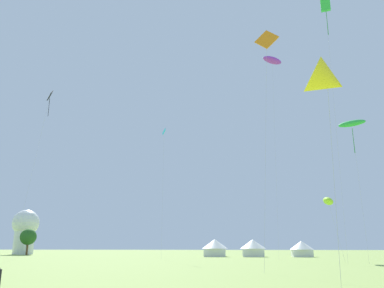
{
  "coord_description": "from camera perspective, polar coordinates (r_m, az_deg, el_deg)",
  "views": [
    {
      "loc": [
        4.29,
        -4.38,
        2.07
      ],
      "look_at": [
        0.0,
        32.0,
        11.7
      ],
      "focal_mm": 36.26,
      "sensor_mm": 36.0,
      "label": 1
    }
  ],
  "objects": [
    {
      "name": "kite_cyan_diamond",
      "position": [
        67.91,
        -4.16,
        1.07
      ],
      "size": [
        0.85,
        3.15,
        22.24
      ],
      "color": "#1EB7CC",
      "rests_on": "ground"
    },
    {
      "name": "kite_purple_parafoil",
      "position": [
        72.07,
        11.73,
        11.95
      ],
      "size": [
        4.24,
        4.33,
        34.7
      ],
      "color": "purple",
      "rests_on": "ground"
    },
    {
      "name": "kite_lime_parafoil",
      "position": [
        55.87,
        19.4,
        -7.94
      ],
      "size": [
        2.33,
        4.11,
        8.56
      ],
      "color": "#99DB2D",
      "rests_on": "ground"
    },
    {
      "name": "kite_yellow_delta",
      "position": [
        22.53,
        19.28,
        8.81
      ],
      "size": [
        2.55,
        2.13,
        12.07
      ],
      "color": "yellow",
      "rests_on": "ground"
    },
    {
      "name": "festival_tent_right",
      "position": [
        78.45,
        3.37,
        -14.88
      ],
      "size": [
        5.08,
        5.08,
        3.3
      ],
      "color": "white",
      "rests_on": "ground"
    },
    {
      "name": "tree_distant_right",
      "position": [
        98.71,
        -22.94,
        -12.48
      ],
      "size": [
        3.64,
        3.64,
        5.86
      ],
      "color": "brown",
      "rests_on": "ground"
    },
    {
      "name": "observatory_dome",
      "position": [
        106.97,
        -23.34,
        -11.45
      ],
      "size": [
        6.4,
        6.4,
        10.8
      ],
      "color": "white",
      "rests_on": "ground"
    },
    {
      "name": "festival_tent_left",
      "position": [
        79.2,
        15.83,
        -14.51
      ],
      "size": [
        4.54,
        4.54,
        2.95
      ],
      "color": "white",
      "rests_on": "ground"
    },
    {
      "name": "festival_tent_center",
      "position": [
        78.35,
        8.94,
        -14.76
      ],
      "size": [
        5.0,
        5.0,
        3.25
      ],
      "color": "white",
      "rests_on": "ground"
    },
    {
      "name": "kite_orange_diamond",
      "position": [
        38.57,
        10.92,
        14.52
      ],
      "size": [
        2.47,
        1.9,
        22.17
      ],
      "color": "orange",
      "rests_on": "ground"
    },
    {
      "name": "kite_green_parafoil",
      "position": [
        56.59,
        22.44,
        2.79
      ],
      "size": [
        3.8,
        3.25,
        18.6
      ],
      "color": "green",
      "rests_on": "ground"
    },
    {
      "name": "kite_green_box",
      "position": [
        60.36,
        18.99,
        19.15
      ],
      "size": [
        1.7,
        2.51,
        36.38
      ],
      "color": "green",
      "rests_on": "ground"
    },
    {
      "name": "kite_black_diamond",
      "position": [
        69.15,
        -20.24,
        6.28
      ],
      "size": [
        3.02,
        2.98,
        27.44
      ],
      "color": "black",
      "rests_on": "ground"
    }
  ]
}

